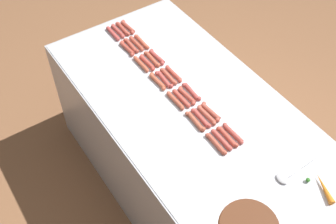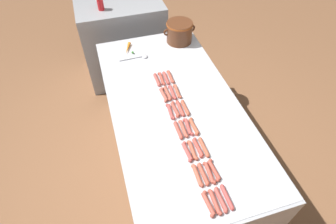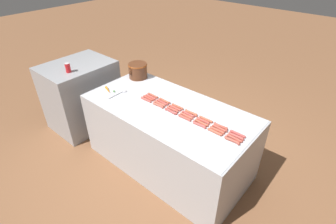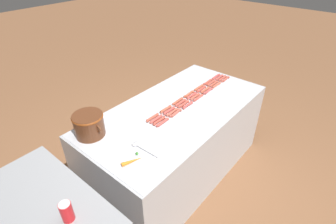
# 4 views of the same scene
# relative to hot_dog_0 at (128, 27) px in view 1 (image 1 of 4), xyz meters

# --- Properties ---
(ground_plane) EXTENTS (20.00, 20.00, 0.00)m
(ground_plane) POSITION_rel_hot_dog_0_xyz_m (0.06, 0.84, -0.88)
(ground_plane) COLOR brown
(griddle_counter) EXTENTS (1.00, 2.00, 0.86)m
(griddle_counter) POSITION_rel_hot_dog_0_xyz_m (0.06, 0.84, -0.45)
(griddle_counter) COLOR #ADAFB5
(griddle_counter) RESTS_ON ground_plane
(hot_dog_0) EXTENTS (0.04, 0.17, 0.03)m
(hot_dog_0) POSITION_rel_hot_dog_0_xyz_m (0.00, 0.00, 0.00)
(hot_dog_0) COLOR #AB4A3B
(hot_dog_0) RESTS_ON griddle_counter
(hot_dog_1) EXTENTS (0.03, 0.17, 0.03)m
(hot_dog_1) POSITION_rel_hot_dog_0_xyz_m (0.00, 0.19, 0.00)
(hot_dog_1) COLOR #B8533D
(hot_dog_1) RESTS_ON griddle_counter
(hot_dog_2) EXTENTS (0.04, 0.17, 0.03)m
(hot_dog_2) POSITION_rel_hot_dog_0_xyz_m (0.00, 0.38, 0.00)
(hot_dog_2) COLOR #AF4741
(hot_dog_2) RESTS_ON griddle_counter
(hot_dog_3) EXTENTS (0.03, 0.17, 0.03)m
(hot_dog_3) POSITION_rel_hot_dog_0_xyz_m (0.00, 0.57, 0.00)
(hot_dog_3) COLOR #B0473A
(hot_dog_3) RESTS_ON griddle_counter
(hot_dog_4) EXTENTS (0.04, 0.17, 0.03)m
(hot_dog_4) POSITION_rel_hot_dog_0_xyz_m (0.00, 0.75, 0.00)
(hot_dog_4) COLOR #AE4640
(hot_dog_4) RESTS_ON griddle_counter
(hot_dog_5) EXTENTS (0.04, 0.17, 0.03)m
(hot_dog_5) POSITION_rel_hot_dog_0_xyz_m (0.00, 0.94, 0.00)
(hot_dog_5) COLOR #B05041
(hot_dog_5) RESTS_ON griddle_counter
(hot_dog_6) EXTENTS (0.03, 0.17, 0.03)m
(hot_dog_6) POSITION_rel_hot_dog_0_xyz_m (0.00, 1.14, 0.00)
(hot_dog_6) COLOR #B04A41
(hot_dog_6) RESTS_ON griddle_counter
(hot_dog_7) EXTENTS (0.03, 0.17, 0.03)m
(hot_dog_7) POSITION_rel_hot_dog_0_xyz_m (0.04, -0.00, 0.00)
(hot_dog_7) COLOR #AF4A3C
(hot_dog_7) RESTS_ON griddle_counter
(hot_dog_8) EXTENTS (0.03, 0.17, 0.03)m
(hot_dog_8) POSITION_rel_hot_dog_0_xyz_m (0.04, 0.19, 0.00)
(hot_dog_8) COLOR #B14D3A
(hot_dog_8) RESTS_ON griddle_counter
(hot_dog_9) EXTENTS (0.03, 0.17, 0.03)m
(hot_dog_9) POSITION_rel_hot_dog_0_xyz_m (0.04, 0.38, 0.00)
(hot_dog_9) COLOR #B3523C
(hot_dog_9) RESTS_ON griddle_counter
(hot_dog_10) EXTENTS (0.03, 0.17, 0.03)m
(hot_dog_10) POSITION_rel_hot_dog_0_xyz_m (0.04, 0.57, 0.00)
(hot_dog_10) COLOR #B4523F
(hot_dog_10) RESTS_ON griddle_counter
(hot_dog_11) EXTENTS (0.04, 0.17, 0.03)m
(hot_dog_11) POSITION_rel_hot_dog_0_xyz_m (0.04, 0.76, 0.00)
(hot_dog_11) COLOR #AE4A3B
(hot_dog_11) RESTS_ON griddle_counter
(hot_dog_12) EXTENTS (0.03, 0.17, 0.03)m
(hot_dog_12) POSITION_rel_hot_dog_0_xyz_m (0.04, 0.95, 0.00)
(hot_dog_12) COLOR #AD5241
(hot_dog_12) RESTS_ON griddle_counter
(hot_dog_13) EXTENTS (0.03, 0.17, 0.03)m
(hot_dog_13) POSITION_rel_hot_dog_0_xyz_m (0.04, 1.14, 0.00)
(hot_dog_13) COLOR #B14738
(hot_dog_13) RESTS_ON griddle_counter
(hot_dog_14) EXTENTS (0.03, 0.17, 0.03)m
(hot_dog_14) POSITION_rel_hot_dog_0_xyz_m (0.08, 0.00, 0.00)
(hot_dog_14) COLOR #B14A42
(hot_dog_14) RESTS_ON griddle_counter
(hot_dog_15) EXTENTS (0.03, 0.17, 0.03)m
(hot_dog_15) POSITION_rel_hot_dog_0_xyz_m (0.08, 0.19, 0.00)
(hot_dog_15) COLOR #B04B3C
(hot_dog_15) RESTS_ON griddle_counter
(hot_dog_16) EXTENTS (0.03, 0.17, 0.03)m
(hot_dog_16) POSITION_rel_hot_dog_0_xyz_m (0.08, 0.39, 0.00)
(hot_dog_16) COLOR #B8453B
(hot_dog_16) RESTS_ON griddle_counter
(hot_dog_17) EXTENTS (0.04, 0.17, 0.03)m
(hot_dog_17) POSITION_rel_hot_dog_0_xyz_m (0.08, 0.57, 0.00)
(hot_dog_17) COLOR #B54842
(hot_dog_17) RESTS_ON griddle_counter
(hot_dog_18) EXTENTS (0.03, 0.17, 0.03)m
(hot_dog_18) POSITION_rel_hot_dog_0_xyz_m (0.08, 0.76, 0.00)
(hot_dog_18) COLOR #B8493D
(hot_dog_18) RESTS_ON griddle_counter
(hot_dog_19) EXTENTS (0.03, 0.17, 0.03)m
(hot_dog_19) POSITION_rel_hot_dog_0_xyz_m (0.08, 0.95, 0.00)
(hot_dog_19) COLOR #B64740
(hot_dog_19) RESTS_ON griddle_counter
(hot_dog_20) EXTENTS (0.03, 0.17, 0.03)m
(hot_dog_20) POSITION_rel_hot_dog_0_xyz_m (0.08, 1.14, 0.00)
(hot_dog_20) COLOR #B54A42
(hot_dog_20) RESTS_ON griddle_counter
(hot_dog_21) EXTENTS (0.03, 0.17, 0.03)m
(hot_dog_21) POSITION_rel_hot_dog_0_xyz_m (0.12, 0.01, 0.00)
(hot_dog_21) COLOR #B84541
(hot_dog_21) RESTS_ON griddle_counter
(hot_dog_22) EXTENTS (0.04, 0.17, 0.03)m
(hot_dog_22) POSITION_rel_hot_dog_0_xyz_m (0.12, 0.20, 0.00)
(hot_dog_22) COLOR #AD4738
(hot_dog_22) RESTS_ON griddle_counter
(hot_dog_23) EXTENTS (0.03, 0.17, 0.03)m
(hot_dog_23) POSITION_rel_hot_dog_0_xyz_m (0.12, 0.38, 0.00)
(hot_dog_23) COLOR #B55239
(hot_dog_23) RESTS_ON griddle_counter
(hot_dog_24) EXTENTS (0.04, 0.17, 0.03)m
(hot_dog_24) POSITION_rel_hot_dog_0_xyz_m (0.12, 0.57, 0.00)
(hot_dog_24) COLOR #B85338
(hot_dog_24) RESTS_ON griddle_counter
(hot_dog_25) EXTENTS (0.03, 0.17, 0.03)m
(hot_dog_25) POSITION_rel_hot_dog_0_xyz_m (0.12, 0.76, 0.00)
(hot_dog_25) COLOR #B04F38
(hot_dog_25) RESTS_ON griddle_counter
(hot_dog_26) EXTENTS (0.03, 0.17, 0.03)m
(hot_dog_26) POSITION_rel_hot_dog_0_xyz_m (0.12, 0.95, 0.00)
(hot_dog_26) COLOR #AF513A
(hot_dog_26) RESTS_ON griddle_counter
(hot_dog_27) EXTENTS (0.03, 0.17, 0.03)m
(hot_dog_27) POSITION_rel_hot_dog_0_xyz_m (0.12, 1.14, 0.00)
(hot_dog_27) COLOR #AD4B39
(hot_dog_27) RESTS_ON griddle_counter
(serving_spoon) EXTENTS (0.27, 0.07, 0.02)m
(serving_spoon) POSITION_rel_hot_dog_0_xyz_m (-0.06, 1.50, -0.01)
(serving_spoon) COLOR #B7B7BC
(serving_spoon) RESTS_ON griddle_counter
(carrot) EXTENTS (0.09, 0.17, 0.03)m
(carrot) POSITION_rel_hot_dog_0_xyz_m (-0.15, 1.65, 0.00)
(carrot) COLOR orange
(carrot) RESTS_ON griddle_counter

